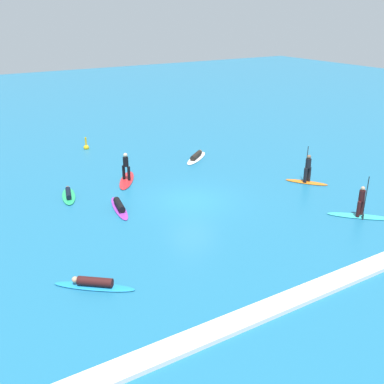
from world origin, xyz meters
name	(u,v)px	position (x,y,z in m)	size (l,w,h in m)	color
ground_plane	(192,200)	(0.00, 0.00, 0.00)	(120.00, 120.00, 0.00)	#1E6B93
surfer_on_orange_board	(307,174)	(7.41, -1.31, 0.55)	(1.96, 2.38, 2.22)	orange
surfer_on_teal_board	(360,209)	(6.15, -6.32, 0.43)	(2.70, 2.65, 2.36)	#33C6CC
surfer_on_white_board	(196,156)	(4.26, 6.33, 0.16)	(2.98, 2.61, 0.43)	white
surfer_on_purple_board	(119,206)	(-3.90, 1.04, 0.16)	(1.20, 3.28, 0.43)	purple
surfer_on_green_board	(69,195)	(-5.68, 4.08, 0.13)	(1.38, 2.71, 0.39)	#23B266
surfer_on_red_board	(126,175)	(-1.81, 4.76, 0.41)	(2.36, 3.18, 1.79)	red
surfer_on_blue_board	(94,284)	(-7.68, -5.33, 0.16)	(2.82, 2.48, 0.43)	#1E8CD1
marker_buoy	(86,147)	(-1.56, 12.71, 0.16)	(0.41, 0.41, 1.01)	yellow
wave_crest	(328,284)	(0.00, -9.99, 0.09)	(23.49, 0.90, 0.18)	white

